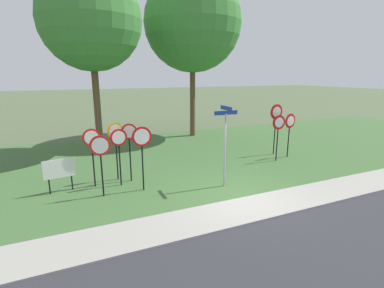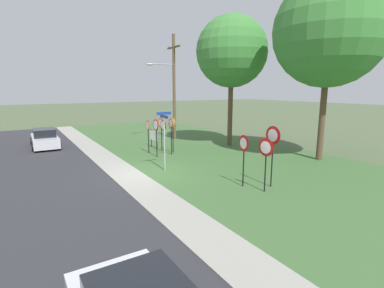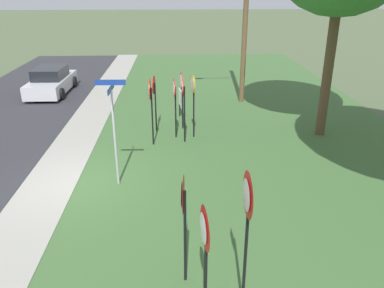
% 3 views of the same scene
% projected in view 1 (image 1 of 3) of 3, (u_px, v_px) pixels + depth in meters
% --- Properties ---
extents(ground_plane, '(160.00, 160.00, 0.00)m').
position_uv_depth(ground_plane, '(240.00, 199.00, 10.12)').
color(ground_plane, '#4C5B3D').
extents(sidewalk_strip, '(44.00, 1.60, 0.06)m').
position_uv_depth(sidewalk_strip, '(254.00, 208.00, 9.40)').
color(sidewalk_strip, '#99968C').
rests_on(sidewalk_strip, ground_plane).
extents(grass_median, '(44.00, 12.00, 0.04)m').
position_uv_depth(grass_median, '(178.00, 156.00, 15.43)').
color(grass_median, '#3D6033').
rests_on(grass_median, ground_plane).
extents(stop_sign_near_left, '(0.73, 0.09, 2.43)m').
position_uv_depth(stop_sign_near_left, '(142.00, 145.00, 10.39)').
color(stop_sign_near_left, black).
rests_on(stop_sign_near_left, grass_median).
extents(stop_sign_near_right, '(0.63, 0.10, 2.37)m').
position_uv_depth(stop_sign_near_right, '(129.00, 140.00, 11.35)').
color(stop_sign_near_right, black).
rests_on(stop_sign_near_right, grass_median).
extents(stop_sign_far_left, '(0.64, 0.15, 2.38)m').
position_uv_depth(stop_sign_far_left, '(116.00, 139.00, 11.48)').
color(stop_sign_far_left, black).
rests_on(stop_sign_far_left, grass_median).
extents(stop_sign_far_center, '(0.65, 0.12, 2.25)m').
position_uv_depth(stop_sign_far_center, '(119.00, 145.00, 10.90)').
color(stop_sign_far_center, black).
rests_on(stop_sign_far_center, grass_median).
extents(stop_sign_far_right, '(0.66, 0.12, 2.29)m').
position_uv_depth(stop_sign_far_right, '(92.00, 145.00, 10.76)').
color(stop_sign_far_right, black).
rests_on(stop_sign_far_right, grass_median).
extents(stop_sign_center_tall, '(0.71, 0.12, 2.22)m').
position_uv_depth(stop_sign_center_tall, '(101.00, 153.00, 9.90)').
color(stop_sign_center_tall, black).
rests_on(stop_sign_center_tall, grass_median).
extents(yield_sign_near_left, '(0.72, 0.12, 2.31)m').
position_uv_depth(yield_sign_near_left, '(279.00, 127.00, 14.06)').
color(yield_sign_near_left, black).
rests_on(yield_sign_near_left, grass_median).
extents(yield_sign_near_right, '(0.81, 0.10, 2.71)m').
position_uv_depth(yield_sign_near_right, '(276.00, 117.00, 15.17)').
color(yield_sign_near_right, black).
rests_on(yield_sign_near_right, grass_median).
extents(yield_sign_far_left, '(0.76, 0.13, 2.29)m').
position_uv_depth(yield_sign_far_left, '(290.00, 125.00, 14.74)').
color(yield_sign_far_left, black).
rests_on(yield_sign_far_left, grass_median).
extents(street_name_post, '(0.96, 0.82, 3.11)m').
position_uv_depth(street_name_post, '(225.00, 140.00, 10.78)').
color(street_name_post, '#9EA0A8').
rests_on(street_name_post, grass_median).
extents(notice_board, '(1.09, 0.19, 1.25)m').
position_uv_depth(notice_board, '(59.00, 170.00, 10.47)').
color(notice_board, black).
rests_on(notice_board, grass_median).
extents(oak_tree_left, '(5.20, 5.20, 9.56)m').
position_uv_depth(oak_tree_left, '(90.00, 20.00, 14.62)').
color(oak_tree_left, brown).
rests_on(oak_tree_left, grass_median).
extents(oak_tree_right, '(6.33, 6.33, 10.65)m').
position_uv_depth(oak_tree_right, '(193.00, 23.00, 18.66)').
color(oak_tree_right, brown).
rests_on(oak_tree_right, grass_median).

